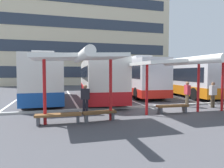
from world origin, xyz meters
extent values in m
plane|color=#47474C|center=(0.00, 0.00, 0.00)|extent=(160.00, 160.00, 0.00)
cube|color=beige|center=(0.00, 30.16, 10.48)|extent=(31.42, 11.21, 20.96)
cube|color=#2D3847|center=(0.00, 24.52, 2.31)|extent=(28.91, 0.08, 1.84)
cube|color=#2D3847|center=(0.00, 24.52, 6.50)|extent=(28.91, 0.08, 1.84)
cube|color=#2D3847|center=(0.00, 24.52, 10.69)|extent=(28.91, 0.08, 1.84)
cube|color=silver|center=(-6.53, 6.15, 1.80)|extent=(2.53, 10.23, 3.05)
cube|color=#194C9E|center=(-6.53, 6.15, 0.68)|extent=(2.57, 10.27, 0.81)
cube|color=black|center=(-6.53, 6.15, 2.24)|extent=(2.55, 9.42, 1.08)
cube|color=black|center=(-6.58, 11.23, 2.17)|extent=(2.14, 0.10, 1.83)
cube|color=silver|center=(-6.52, 4.87, 3.51)|extent=(1.48, 2.21, 0.36)
cylinder|color=black|center=(-7.68, 9.65, 0.50)|extent=(0.31, 1.00, 1.00)
cylinder|color=black|center=(-5.45, 9.67, 0.50)|extent=(0.31, 1.00, 1.00)
cylinder|color=black|center=(-7.62, 2.63, 0.50)|extent=(0.31, 1.00, 1.00)
cylinder|color=black|center=(-5.38, 2.65, 0.50)|extent=(0.31, 1.00, 1.00)
cube|color=silver|center=(-2.20, 6.30, 1.73)|extent=(3.51, 12.03, 2.90)
cube|color=red|center=(-2.20, 6.30, 0.68)|extent=(3.56, 12.07, 0.81)
cube|color=black|center=(-2.20, 6.30, 2.15)|extent=(3.46, 11.09, 0.95)
cube|color=black|center=(-1.69, 12.18, 2.07)|extent=(2.19, 0.27, 1.74)
cube|color=silver|center=(-2.33, 4.83, 3.36)|extent=(1.68, 2.32, 0.36)
cylinder|color=black|center=(-2.97, 10.71, 0.50)|extent=(0.39, 1.02, 1.00)
cylinder|color=black|center=(-0.68, 10.52, 0.50)|extent=(0.39, 1.02, 1.00)
cylinder|color=black|center=(-3.72, 2.09, 0.50)|extent=(0.39, 1.02, 1.00)
cylinder|color=black|center=(-1.44, 1.89, 0.50)|extent=(0.39, 1.02, 1.00)
cube|color=silver|center=(2.05, 8.15, 1.82)|extent=(3.42, 11.03, 3.09)
cube|color=red|center=(2.05, 8.15, 0.59)|extent=(3.47, 11.07, 0.63)
cube|color=black|center=(2.05, 8.15, 2.26)|extent=(3.37, 10.16, 1.10)
cube|color=black|center=(2.55, 13.52, 2.19)|extent=(2.13, 0.28, 1.85)
cube|color=silver|center=(1.92, 6.80, 3.54)|extent=(1.65, 2.33, 0.36)
cylinder|color=black|center=(1.29, 12.06, 0.50)|extent=(0.39, 1.02, 1.00)
cylinder|color=black|center=(3.51, 11.85, 0.50)|extent=(0.39, 1.02, 1.00)
cylinder|color=black|center=(0.58, 4.45, 0.50)|extent=(0.39, 1.02, 1.00)
cylinder|color=black|center=(2.80, 4.24, 0.50)|extent=(0.39, 1.02, 1.00)
cube|color=silver|center=(6.32, 6.19, 1.71)|extent=(3.33, 10.23, 2.86)
cube|color=orange|center=(6.32, 6.19, 0.67)|extent=(3.37, 10.27, 0.79)
cube|color=black|center=(6.32, 6.19, 2.03)|extent=(3.30, 9.43, 1.12)
cube|color=black|center=(6.71, 11.18, 2.05)|extent=(2.24, 0.26, 1.72)
cube|color=silver|center=(6.22, 4.94, 3.32)|extent=(1.69, 2.31, 0.36)
cylinder|color=black|center=(5.42, 9.71, 0.50)|extent=(0.38, 1.02, 1.00)
cylinder|color=black|center=(7.76, 9.52, 0.50)|extent=(0.38, 1.02, 1.00)
cylinder|color=black|center=(4.88, 2.87, 0.50)|extent=(0.38, 1.02, 1.00)
cylinder|color=black|center=(7.21, 2.68, 0.50)|extent=(0.38, 1.02, 1.00)
cube|color=white|center=(-8.79, 7.26, 0.00)|extent=(0.16, 14.00, 0.01)
cube|color=white|center=(-4.40, 7.26, 0.00)|extent=(0.16, 14.00, 0.01)
cube|color=white|center=(0.00, 7.26, 0.00)|extent=(0.16, 14.00, 0.01)
cube|color=white|center=(4.40, 7.26, 0.00)|extent=(0.16, 14.00, 0.01)
cube|color=white|center=(8.79, 7.26, 0.00)|extent=(0.16, 14.00, 0.01)
cylinder|color=red|center=(-6.18, -1.64, 1.40)|extent=(0.14, 0.14, 2.81)
cylinder|color=red|center=(-3.28, -1.64, 1.40)|extent=(0.14, 0.14, 2.81)
cube|color=white|center=(-4.73, -1.64, 2.89)|extent=(3.91, 2.53, 0.28)
cylinder|color=white|center=(-4.73, -2.75, 2.86)|extent=(0.36, 3.90, 0.36)
cube|color=brown|center=(-5.63, -1.75, 0.40)|extent=(1.95, 0.48, 0.10)
cube|color=#4C4C51|center=(-6.45, -1.73, 0.17)|extent=(0.13, 0.34, 0.35)
cube|color=#4C4C51|center=(-4.81, -1.78, 0.17)|extent=(0.13, 0.34, 0.35)
cube|color=brown|center=(-3.83, -1.69, 0.40)|extent=(1.58, 0.57, 0.10)
cube|color=#4C4C51|center=(-4.45, -1.75, 0.17)|extent=(0.15, 0.35, 0.35)
cube|color=#4C4C51|center=(-3.21, -1.63, 0.17)|extent=(0.15, 0.35, 0.35)
cylinder|color=red|center=(-1.19, -1.11, 1.36)|extent=(0.14, 0.14, 2.71)
cylinder|color=red|center=(1.96, -1.11, 1.36)|extent=(0.14, 0.14, 2.71)
cube|color=white|center=(0.39, -1.11, 2.79)|extent=(4.15, 2.82, 0.43)
cylinder|color=white|center=(0.39, -2.36, 2.76)|extent=(0.36, 4.14, 0.36)
cube|color=brown|center=(0.39, -1.03, 0.40)|extent=(1.79, 0.50, 0.10)
cube|color=#4C4C51|center=(-0.35, -0.99, 0.17)|extent=(0.13, 0.34, 0.35)
cube|color=#4C4C51|center=(1.12, -1.06, 0.17)|extent=(0.13, 0.34, 0.35)
cylinder|color=red|center=(3.52, -1.20, 1.42)|extent=(0.14, 0.14, 2.84)
cube|color=#ADADA8|center=(0.00, 0.97, 0.06)|extent=(44.00, 0.24, 0.12)
cylinder|color=black|center=(-4.27, 0.16, 0.39)|extent=(0.14, 0.14, 0.77)
cylinder|color=black|center=(-4.13, 0.11, 0.39)|extent=(0.14, 0.14, 0.77)
cube|color=#26262D|center=(-4.20, 0.13, 1.06)|extent=(0.50, 0.36, 0.58)
sphere|color=#936B4C|center=(-4.20, 0.13, 1.45)|extent=(0.21, 0.21, 0.21)
cylinder|color=brown|center=(2.41, 0.42, 0.40)|extent=(0.14, 0.14, 0.80)
cylinder|color=brown|center=(2.44, 0.58, 0.40)|extent=(0.14, 0.14, 0.80)
cube|color=#BF333F|center=(2.43, 0.50, 1.10)|extent=(0.30, 0.50, 0.60)
sphere|color=#936B4C|center=(2.43, 0.50, 1.51)|extent=(0.22, 0.22, 0.22)
cylinder|color=brown|center=(3.74, -0.18, 0.40)|extent=(0.14, 0.14, 0.80)
cylinder|color=brown|center=(3.90, -0.16, 0.40)|extent=(0.14, 0.14, 0.80)
cube|color=silver|center=(3.82, -0.17, 1.10)|extent=(0.49, 0.29, 0.60)
sphere|color=#936B4C|center=(3.82, -0.17, 1.50)|extent=(0.22, 0.22, 0.22)
camera|label=1|loc=(-5.72, -10.55, 2.21)|focal=32.17mm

